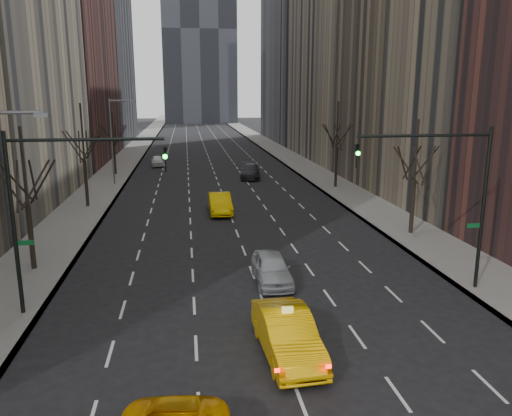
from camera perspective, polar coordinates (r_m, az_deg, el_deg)
name	(u,v)px	position (r m, az deg, el deg)	size (l,w,h in m)	color
sidewalk_left	(129,156)	(80.87, -14.27, 5.73)	(4.50, 320.00, 0.15)	slate
sidewalk_right	(283,154)	(81.89, 3.11, 6.19)	(4.50, 320.00, 0.15)	slate
bld_left_far	(48,1)	(78.92, -22.71, 20.99)	(14.00, 28.00, 44.00)	brown
tree_lw_b	(28,206)	(29.71, -24.63, 0.26)	(3.36, 3.50, 7.82)	black
tree_lw_c	(84,161)	(45.00, -19.01, 5.07)	(3.36, 3.50, 8.74)	black
tree_lw_d	(114,146)	(62.70, -15.94, 6.87)	(3.36, 3.50, 7.36)	black
tree_rw_b	(414,182)	(35.83, 17.62, 2.82)	(3.36, 3.50, 7.82)	black
tree_rw_c	(337,149)	(52.43, 9.21, 6.62)	(3.36, 3.50, 8.74)	black
traffic_mast_left	(52,193)	(22.92, -22.27, 1.55)	(6.69, 0.39, 8.00)	black
traffic_mast_right	(453,183)	(25.47, 21.57, 2.66)	(6.69, 0.39, 8.00)	black
streetlight_far	(115,133)	(55.46, -15.84, 8.28)	(2.83, 0.22, 9.00)	slate
taxi_sedan	(287,334)	(19.27, 3.58, -14.16)	(1.82, 5.21, 1.72)	#FDB805
silver_sedan_ahead	(272,268)	(26.15, 1.80, -6.89)	(1.81, 4.51, 1.54)	#A1A4A9
far_taxi	(220,203)	(41.15, -4.15, 0.53)	(1.75, 5.01, 1.65)	yellow
far_suv_grey	(250,171)	(58.45, -0.66, 4.24)	(2.29, 5.63, 1.63)	#2B2C30
far_car_white	(157,161)	(69.71, -11.21, 5.31)	(1.66, 4.14, 1.41)	silver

